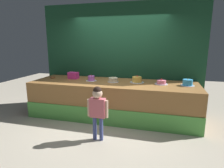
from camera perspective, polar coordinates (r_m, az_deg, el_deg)
The scene contains 11 objects.
ground_plane at distance 4.35m, azimuth -1.80°, elevation -12.34°, with size 12.00×12.00×0.00m, color #BCB29E.
stage_platform at distance 4.73m, azimuth 0.27°, elevation -4.63°, with size 4.02×1.23×0.87m.
curtain_backdrop at distance 5.23m, azimuth 2.27°, elevation 8.00°, with size 4.37×0.08×2.83m, color #19472D.
child_figure at distance 3.52m, azimuth -4.34°, elevation -6.61°, with size 0.40×0.18×1.04m.
pink_box at distance 5.17m, azimuth -11.52°, elevation 2.54°, with size 0.26×0.17×0.17m, color #EE379B.
donut at distance 5.39m, azimuth -17.30°, elevation 1.89°, with size 0.13×0.13×0.04m, color brown.
cake_far_left at distance 4.81m, azimuth -6.25°, elevation 1.62°, with size 0.27×0.27×0.15m.
cake_left at distance 4.64m, azimuth 0.35°, elevation 1.24°, with size 0.27×0.27×0.14m.
cake_center at distance 4.62m, azimuth 7.51°, elevation 1.26°, with size 0.34×0.34×0.17m.
cake_right at distance 4.54m, azimuth 14.57°, elevation 0.47°, with size 0.30×0.30×0.13m.
cake_far_right at distance 4.56m, azimuth 21.75°, elevation 0.34°, with size 0.31×0.31×0.17m.
Camera 1 is at (1.15, -3.77, 1.82)m, focal length 30.47 mm.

